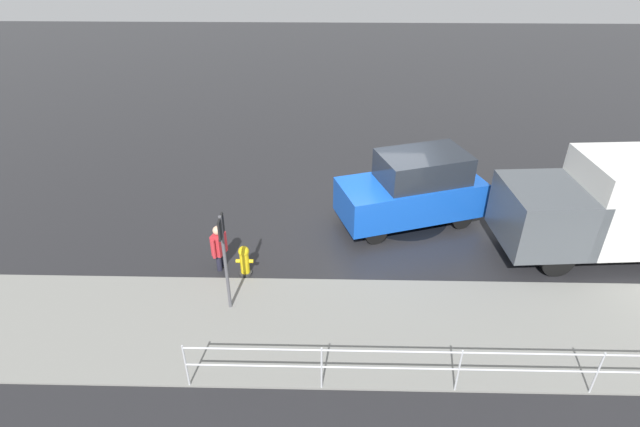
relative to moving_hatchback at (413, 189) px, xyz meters
The scene contains 9 objects.
ground_plane 1.33m from the moving_hatchback, 11.00° to the left, with size 60.00×60.00×0.00m, color black.
kerb_strip 4.55m from the moving_hatchback, 79.19° to the left, with size 24.00×3.20×0.04m, color slate.
moving_hatchback is the anchor object (origin of this frame).
delivery_truck 5.06m from the moving_hatchback, 164.48° to the left, with size 5.51×2.48×2.60m.
fire_hydrant 5.06m from the moving_hatchback, 30.43° to the left, with size 0.42×0.31×0.80m.
pedestrian 5.49m from the moving_hatchback, 25.06° to the left, with size 0.35×0.54×1.22m.
metal_railing 5.94m from the moving_hatchback, 90.48° to the left, with size 9.86×0.04×1.05m.
sign_post 5.88m from the moving_hatchback, 40.06° to the left, with size 0.07×0.44×2.40m.
puddle_patch 1.07m from the moving_hatchback, 53.22° to the right, with size 2.59×2.59×0.01m, color black.
Camera 1 is at (1.46, 11.99, 7.58)m, focal length 28.00 mm.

